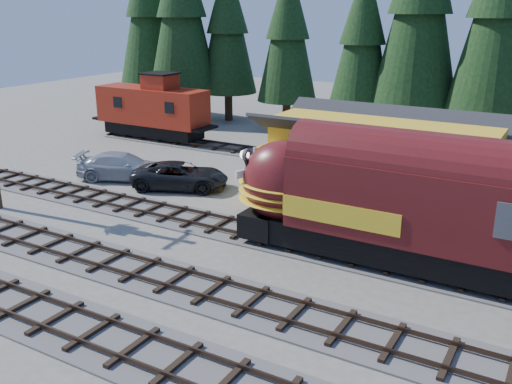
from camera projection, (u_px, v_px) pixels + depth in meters
The scene contains 7 objects.
ground at pixel (290, 287), 22.68m from camera, with size 120.00×120.00×0.00m, color #6B665B.
track_spur at pixel (279, 156), 42.23m from camera, with size 32.00×3.20×0.33m.
depot at pixel (380, 157), 30.40m from camera, with size 12.80×7.00×5.30m.
locomotive at pixel (408, 210), 23.53m from camera, with size 16.62×3.30×4.52m.
caboose at pixel (153, 109), 47.12m from camera, with size 9.80×2.84×5.10m.
pickup_truck_a at pixel (180, 176), 34.66m from camera, with size 2.69×5.83×1.62m, color black.
pickup_truck_b at pixel (123, 166), 36.52m from camera, with size 2.38×5.86×1.70m, color #B5B8BD.
Camera 1 is at (9.05, -18.31, 10.65)m, focal length 40.00 mm.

